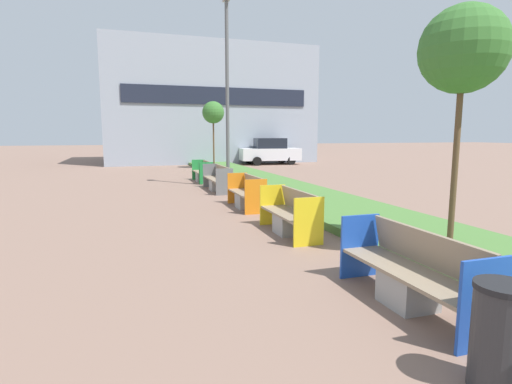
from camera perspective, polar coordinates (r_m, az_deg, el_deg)
planter_grass_strip at (r=10.94m, az=12.75°, el=-2.63°), size 2.80×120.00×0.18m
building_backdrop at (r=33.05m, az=-7.10°, el=12.03°), size 15.48×8.93×8.69m
bench_blue_frame at (r=5.38m, az=21.27°, el=-11.22°), size 0.65×2.22×0.94m
bench_yellow_frame at (r=8.55m, az=4.90°, el=-3.59°), size 0.65×2.01×0.94m
bench_orange_frame at (r=11.50m, az=-1.28°, el=-0.53°), size 0.65×1.89×0.94m
bench_grey_frame at (r=15.16m, az=-5.43°, el=1.62°), size 0.65×2.45×0.94m
bench_green_frame at (r=18.17m, az=-7.58°, el=2.62°), size 0.65×1.91×0.94m
litter_bin at (r=4.02m, az=31.53°, el=-17.26°), size 0.47×0.47×0.92m
street_lamp_post at (r=16.17m, az=-4.13°, el=15.09°), size 0.24×0.44×7.35m
sapling_tree_near at (r=7.56m, az=27.50°, el=17.46°), size 1.40×1.40×4.16m
sapling_tree_far at (r=25.12m, az=-6.13°, el=11.19°), size 1.35×1.35×4.13m
parked_car_distant at (r=28.56m, az=2.02°, el=5.80°), size 4.36×2.18×1.86m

